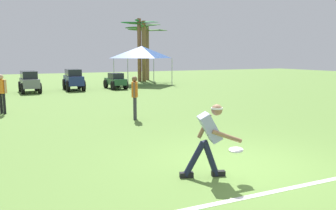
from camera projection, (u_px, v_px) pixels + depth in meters
ground_plane at (243, 165)px, 6.90m from camera, size 80.00×80.00×0.00m
field_line_paint at (292, 188)px, 5.71m from camera, size 26.65×1.01×0.01m
frisbee_thrower at (209, 136)px, 6.13m from camera, size 1.04×0.67×1.39m
frisbee_in_flight at (236, 150)px, 6.03m from camera, size 0.37×0.37×0.05m
teammate_near_sideline at (135, 94)px, 11.72m from camera, size 0.32×0.48×1.56m
teammate_midfield at (2, 90)px, 12.87m from camera, size 0.38×0.42×1.56m
parked_car_slot_b at (29, 81)px, 20.46m from camera, size 1.27×2.45×1.34m
parked_car_slot_c at (73, 79)px, 21.82m from camera, size 1.17×2.35×1.40m
parked_car_slot_d at (116, 81)px, 22.81m from camera, size 1.21×2.25×1.10m
palm_tree_far_left at (139, 44)px, 29.13m from camera, size 3.50×2.90×5.54m
palm_tree_left_of_centre at (144, 46)px, 29.08m from camera, size 3.36×3.36×5.33m
palm_tree_right_of_centre at (147, 47)px, 30.70m from camera, size 3.94×3.53×5.15m
event_tent at (142, 52)px, 25.81m from camera, size 3.74×3.74×3.05m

